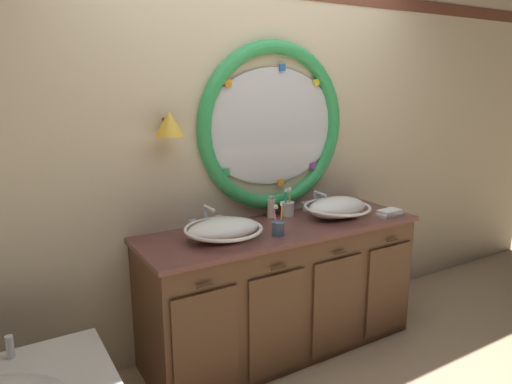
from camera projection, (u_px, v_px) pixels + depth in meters
ground_plane at (300, 367)px, 2.92m from camera, size 14.00×14.00×0.00m
back_wall_assembly at (254, 148)px, 3.11m from camera, size 6.40×0.26×2.60m
vanity_counter at (281, 288)px, 3.05m from camera, size 1.85×0.62×0.86m
sink_basin_left at (223, 229)px, 2.70m from camera, size 0.46×0.46×0.12m
sink_basin_right at (337, 207)px, 3.14m from camera, size 0.45×0.45×0.14m
faucet_set_left at (206, 219)px, 2.90m from camera, size 0.23×0.14×0.15m
faucet_set_right at (316, 202)px, 3.33m from camera, size 0.23×0.14×0.14m
toothbrush_holder_left at (278, 227)px, 2.77m from camera, size 0.08×0.08×0.20m
toothbrush_holder_right at (288, 208)px, 3.18m from camera, size 0.09×0.09×0.20m
soap_dispenser at (271, 208)px, 3.14m from camera, size 0.05×0.06×0.15m
folded_hand_towel at (389, 213)px, 3.18m from camera, size 0.18×0.11×0.04m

